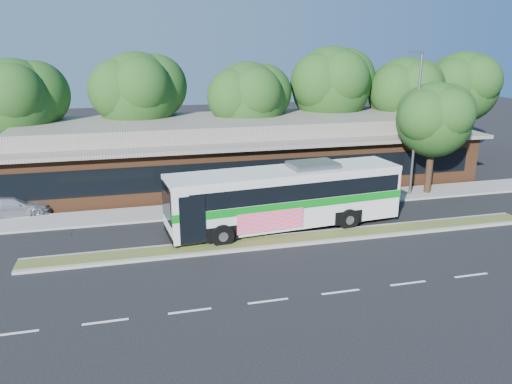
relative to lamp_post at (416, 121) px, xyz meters
The scene contains 14 objects.
ground 12.31m from the lamp_post, 147.90° to the right, with size 120.00×120.00×0.00m, color black.
median_strip 12.00m from the lamp_post, 150.55° to the right, with size 26.00×1.10×0.15m, color #454C20.
sidewalk 10.73m from the lamp_post, behind, with size 44.00×2.60×0.12m, color gray.
plaza_building 12.17m from the lamp_post, 143.84° to the left, with size 33.20×11.20×4.45m.
lamp_post is the anchor object (origin of this frame).
tree_bg_a 25.84m from the lamp_post, 159.27° to the left, with size 6.47×5.80×8.63m.
tree_bg_b 19.10m from the lamp_post, 147.83° to the left, with size 6.69×6.00×9.00m.
tree_bg_c 12.27m from the lamp_post, 131.77° to the left, with size 6.24×5.60×8.26m.
tree_bg_d 10.32m from the lamp_post, 96.28° to the left, with size 6.91×6.20×9.37m.
tree_bg_e 10.38m from the lamp_post, 62.02° to the left, with size 6.47×5.80×8.50m.
tree_bg_f 14.91m from the lamp_post, 43.02° to the left, with size 6.69×6.00×8.92m.
transit_bus 10.59m from the lamp_post, 159.30° to the right, with size 12.68×3.90×3.51m.
sedan 24.52m from the lamp_post, behind, with size 1.70×4.19×1.22m, color silver.
sidewalk_tree 1.81m from the lamp_post, 10.01° to the left, with size 5.26×4.71×7.24m.
Camera 1 is at (-7.68, -21.49, 9.47)m, focal length 35.00 mm.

